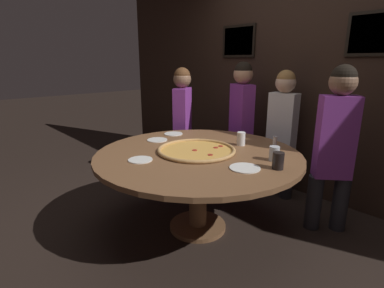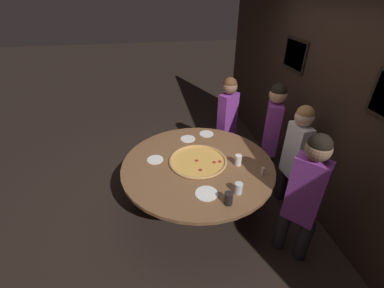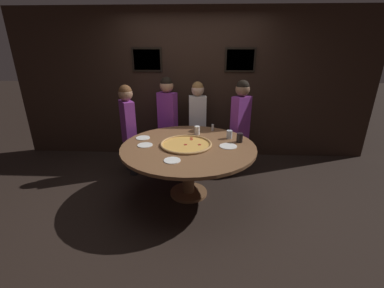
# 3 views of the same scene
# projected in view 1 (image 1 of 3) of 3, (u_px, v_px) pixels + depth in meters

# --- Properties ---
(ground_plane) EXTENTS (24.00, 24.00, 0.00)m
(ground_plane) POSITION_uv_depth(u_px,v_px,m) (198.00, 228.00, 2.81)
(ground_plane) COLOR black
(back_wall) EXTENTS (6.40, 0.08, 2.60)m
(back_wall) POSITION_uv_depth(u_px,v_px,m) (294.00, 79.00, 3.42)
(back_wall) COLOR black
(back_wall) RESTS_ON ground_plane
(dining_table) EXTENTS (1.78, 1.78, 0.74)m
(dining_table) POSITION_uv_depth(u_px,v_px,m) (198.00, 164.00, 2.64)
(dining_table) COLOR brown
(dining_table) RESTS_ON ground_plane
(giant_pizza) EXTENTS (0.69, 0.69, 0.03)m
(giant_pizza) POSITION_uv_depth(u_px,v_px,m) (196.00, 150.00, 2.64)
(giant_pizza) COLOR #E5A84C
(giant_pizza) RESTS_ON dining_table
(drink_cup_by_shaker) EXTENTS (0.08, 0.08, 0.13)m
(drink_cup_by_shaker) POSITION_uv_depth(u_px,v_px,m) (241.00, 139.00, 2.82)
(drink_cup_by_shaker) COLOR white
(drink_cup_by_shaker) RESTS_ON dining_table
(drink_cup_far_right) EXTENTS (0.08, 0.08, 0.12)m
(drink_cup_far_right) POSITION_uv_depth(u_px,v_px,m) (274.00, 154.00, 2.39)
(drink_cup_far_right) COLOR silver
(drink_cup_far_right) RESTS_ON dining_table
(drink_cup_beside_pizza) EXTENTS (0.09, 0.09, 0.13)m
(drink_cup_beside_pizza) POSITION_uv_depth(u_px,v_px,m) (278.00, 161.00, 2.20)
(drink_cup_beside_pizza) COLOR black
(drink_cup_beside_pizza) RESTS_ON dining_table
(white_plate_far_back) EXTENTS (0.20, 0.20, 0.01)m
(white_plate_far_back) POSITION_uv_depth(u_px,v_px,m) (140.00, 160.00, 2.41)
(white_plate_far_back) COLOR white
(white_plate_far_back) RESTS_ON dining_table
(white_plate_right_side) EXTENTS (0.20, 0.20, 0.01)m
(white_plate_right_side) POSITION_uv_depth(u_px,v_px,m) (157.00, 140.00, 3.01)
(white_plate_right_side) COLOR white
(white_plate_right_side) RESTS_ON dining_table
(white_plate_near_front) EXTENTS (0.23, 0.23, 0.01)m
(white_plate_near_front) POSITION_uv_depth(u_px,v_px,m) (245.00, 168.00, 2.23)
(white_plate_near_front) COLOR white
(white_plate_near_front) RESTS_ON dining_table
(white_plate_beside_cup) EXTENTS (0.20, 0.20, 0.01)m
(white_plate_beside_cup) POSITION_uv_depth(u_px,v_px,m) (173.00, 134.00, 3.25)
(white_plate_beside_cup) COLOR white
(white_plate_beside_cup) RESTS_ON dining_table
(condiment_shaker) EXTENTS (0.04, 0.04, 0.10)m
(condiment_shaker) POSITION_uv_depth(u_px,v_px,m) (275.00, 141.00, 2.78)
(condiment_shaker) COLOR silver
(condiment_shaker) RESTS_ON dining_table
(diner_side_left) EXTENTS (0.36, 0.21, 1.42)m
(diner_side_left) POSITION_uv_depth(u_px,v_px,m) (282.00, 127.00, 3.29)
(diner_side_left) COLOR #232328
(diner_side_left) RESTS_ON ground_plane
(diner_far_left) EXTENTS (0.37, 0.35, 1.49)m
(diner_far_left) POSITION_uv_depth(u_px,v_px,m) (335.00, 141.00, 2.58)
(diner_far_left) COLOR #232328
(diner_far_left) RESTS_ON ground_plane
(diner_far_right) EXTENTS (0.31, 0.37, 1.43)m
(diner_far_right) POSITION_uv_depth(u_px,v_px,m) (182.00, 119.00, 3.72)
(diner_far_right) COLOR #232328
(diner_far_right) RESTS_ON ground_plane
(diner_side_right) EXTENTS (0.40, 0.27, 1.50)m
(diner_side_right) POSITION_uv_depth(u_px,v_px,m) (241.00, 117.00, 3.60)
(diner_side_right) COLOR #232328
(diner_side_right) RESTS_ON ground_plane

